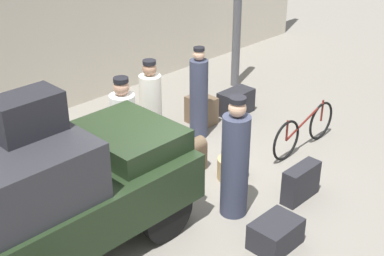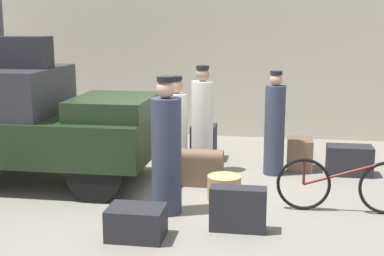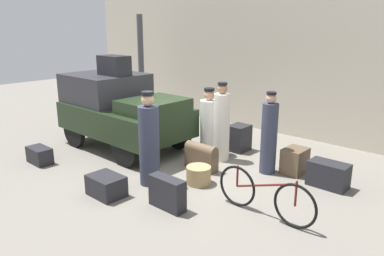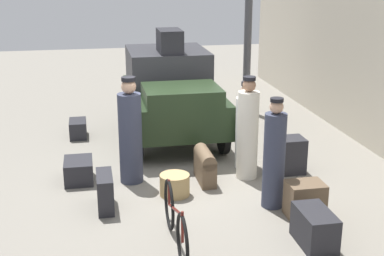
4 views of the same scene
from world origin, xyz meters
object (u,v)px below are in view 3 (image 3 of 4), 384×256
Objects in this scene: suitcase_small_leather at (328,175)px; trunk_on_truck_roof at (114,65)px; suitcase_tan_flat at (106,186)px; trunk_wicker_pale at (167,193)px; suitcase_black_upright at (40,155)px; trunk_umber_medium at (295,161)px; porter_carrying_trunk at (149,143)px; porter_standing_middle at (222,125)px; trunk_barrel_dark at (201,156)px; bicycle at (264,195)px; wicker_basket at (199,175)px; porter_lifting_near_truck at (269,136)px; porter_with_bicycle at (209,125)px; trunk_large_brown at (239,138)px; truck at (121,108)px.

suitcase_small_leather is 5.49m from trunk_on_truck_roof.
trunk_on_truck_roof is at bearing 139.14° from suitcase_tan_flat.
suitcase_tan_flat is at bearing -132.34° from suitcase_small_leather.
trunk_wicker_pale is at bearing -121.57° from suitcase_small_leather.
suitcase_black_upright is 5.58m from trunk_umber_medium.
suitcase_small_leather is 1.18× the size of suitcase_black_upright.
porter_carrying_trunk is at bearing 19.16° from suitcase_black_upright.
suitcase_black_upright is 0.90× the size of trunk_wicker_pale.
porter_standing_middle is 2.38× the size of trunk_barrel_dark.
porter_standing_middle reaches higher than trunk_barrel_dark.
suitcase_tan_flat is at bearing -153.24° from bicycle.
trunk_umber_medium reaches higher than wicker_basket.
trunk_on_truck_roof reaches higher than suitcase_tan_flat.
wicker_basket is 0.71× the size of trunk_wicker_pale.
suitcase_black_upright is at bearing -143.79° from porter_lifting_near_truck.
porter_with_bicycle is 2.58× the size of suitcase_black_upright.
wicker_basket is 1.69m from porter_lifting_near_truck.
porter_with_bicycle is 2.12× the size of trunk_barrel_dark.
suitcase_tan_flat is at bearing -88.13° from porter_with_bicycle.
trunk_on_truck_roof is at bearing 155.77° from trunk_wicker_pale.
trunk_on_truck_roof is at bearing -160.54° from porter_standing_middle.
porter_carrying_trunk is (-1.39, -2.04, 0.04)m from porter_lifting_near_truck.
bicycle is 2.71m from porter_standing_middle.
trunk_large_brown is at bearing 85.41° from suitcase_tan_flat.
bicycle is 2.83m from suitcase_tan_flat.
suitcase_black_upright is (-5.00, -1.31, -0.19)m from bicycle.
trunk_umber_medium is (1.71, -0.41, -0.05)m from trunk_large_brown.
truck is at bearing -151.85° from porter_with_bicycle.
trunk_umber_medium is 4.80m from trunk_on_truck_roof.
porter_standing_middle is 1.77m from trunk_umber_medium.
truck is 1.06m from trunk_on_truck_roof.
trunk_large_brown is at bearing 60.06° from porter_with_bicycle.
trunk_on_truck_roof is (-2.69, -0.18, 1.73)m from trunk_barrel_dark.
wicker_basket is 0.28× the size of porter_lifting_near_truck.
bicycle is 2.62× the size of trunk_wicker_pale.
truck reaches higher than porter_with_bicycle.
trunk_umber_medium is (1.82, 2.39, -0.57)m from porter_carrying_trunk.
suitcase_black_upright is 0.93× the size of suitcase_tan_flat.
bicycle is at bearing 9.23° from porter_carrying_trunk.
trunk_umber_medium is at bearing 36.43° from suitcase_black_upright.
truck is 3.66m from trunk_wicker_pale.
bicycle is at bearing -60.36° from porter_lifting_near_truck.
porter_lifting_near_truck is 2.68× the size of trunk_large_brown.
truck is 4.21× the size of trunk_on_truck_roof.
trunk_on_truck_roof is at bearing 172.33° from wicker_basket.
porter_lifting_near_truck is at bearing 119.64° from bicycle.
trunk_large_brown is 0.85× the size of trunk_barrel_dark.
trunk_on_truck_roof is at bearing -176.27° from trunk_barrel_dark.
suitcase_black_upright is (-4.06, -2.97, -0.61)m from porter_lifting_near_truck.
suitcase_small_leather is at bearing 6.99° from porter_lifting_near_truck.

